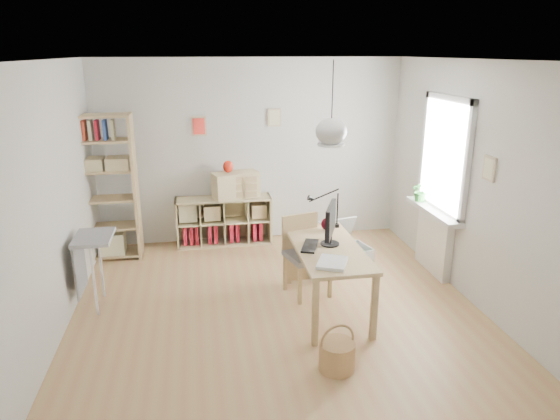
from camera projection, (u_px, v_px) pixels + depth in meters
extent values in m
plane|color=tan|center=(276.00, 306.00, 5.70)|extent=(4.50, 4.50, 0.00)
plane|color=silver|center=(251.00, 152.00, 7.41)|extent=(4.50, 0.00, 4.50)
plane|color=silver|center=(332.00, 286.00, 3.18)|extent=(4.50, 0.00, 4.50)
plane|color=silver|center=(51.00, 202.00, 4.93)|extent=(0.00, 4.50, 4.50)
plane|color=silver|center=(471.00, 183.00, 5.66)|extent=(0.00, 4.50, 4.50)
plane|color=white|center=(275.00, 59.00, 4.88)|extent=(4.50, 4.50, 0.00)
cylinder|color=black|center=(332.00, 95.00, 4.93)|extent=(0.01, 0.01, 0.68)
ellipsoid|color=white|center=(331.00, 132.00, 5.04)|extent=(0.32, 0.32, 0.27)
cube|color=white|center=(446.00, 155.00, 6.16)|extent=(0.03, 1.00, 1.30)
cube|color=white|center=(467.00, 165.00, 5.64)|extent=(0.06, 0.08, 1.46)
cube|color=white|center=(425.00, 147.00, 6.66)|extent=(0.06, 0.08, 1.46)
cube|color=white|center=(450.00, 98.00, 5.94)|extent=(0.06, 1.16, 0.08)
cube|color=white|center=(439.00, 209.00, 6.36)|extent=(0.06, 1.16, 0.08)
cube|color=white|center=(434.00, 242.00, 6.50)|extent=(0.10, 0.80, 0.80)
cube|color=white|center=(433.00, 211.00, 6.36)|extent=(0.22, 1.20, 0.06)
cube|color=tan|center=(328.00, 248.00, 5.43)|extent=(0.70, 1.50, 0.04)
cube|color=tan|center=(315.00, 313.00, 4.84)|extent=(0.06, 0.06, 0.71)
cube|color=tan|center=(289.00, 257.00, 6.15)|extent=(0.06, 0.06, 0.71)
cube|color=tan|center=(374.00, 308.00, 4.94)|extent=(0.06, 0.06, 0.71)
cube|color=tan|center=(336.00, 254.00, 6.25)|extent=(0.06, 0.06, 0.71)
cube|color=beige|center=(225.00, 242.00, 7.54)|extent=(1.40, 0.38, 0.03)
cube|color=beige|center=(223.00, 199.00, 7.33)|extent=(1.40, 0.38, 0.03)
cube|color=beige|center=(177.00, 223.00, 7.33)|extent=(0.03, 0.38, 0.72)
cube|color=beige|center=(269.00, 218.00, 7.55)|extent=(0.03, 0.38, 0.72)
cube|color=beige|center=(223.00, 217.00, 7.61)|extent=(1.40, 0.02, 0.72)
cube|color=maroon|center=(185.00, 233.00, 7.41)|extent=(0.06, 0.26, 0.30)
cube|color=maroon|center=(191.00, 233.00, 7.43)|extent=(0.05, 0.26, 0.30)
cube|color=maroon|center=(197.00, 233.00, 7.44)|extent=(0.05, 0.26, 0.30)
cube|color=maroon|center=(210.00, 232.00, 7.47)|extent=(0.05, 0.26, 0.30)
cube|color=maroon|center=(216.00, 232.00, 7.49)|extent=(0.05, 0.26, 0.30)
cube|color=maroon|center=(231.00, 231.00, 7.52)|extent=(0.06, 0.26, 0.30)
cube|color=maroon|center=(237.00, 230.00, 7.54)|extent=(0.06, 0.26, 0.30)
cube|color=maroon|center=(254.00, 229.00, 7.58)|extent=(0.06, 0.26, 0.30)
cube|color=maroon|center=(260.00, 229.00, 7.60)|extent=(0.05, 0.26, 0.30)
cube|color=tan|center=(77.00, 190.00, 6.70)|extent=(0.04, 0.38, 2.00)
cube|color=tan|center=(136.00, 187.00, 6.82)|extent=(0.04, 0.38, 2.00)
cube|color=tan|center=(114.00, 253.00, 7.05)|extent=(0.76, 0.38, 0.03)
cube|color=tan|center=(111.00, 227.00, 6.93)|extent=(0.76, 0.38, 0.03)
cube|color=tan|center=(108.00, 199.00, 6.81)|extent=(0.76, 0.38, 0.03)
cube|color=tan|center=(105.00, 170.00, 6.69)|extent=(0.76, 0.38, 0.03)
cube|color=tan|center=(102.00, 141.00, 6.56)|extent=(0.76, 0.38, 0.03)
cube|color=tan|center=(99.00, 116.00, 6.46)|extent=(0.76, 0.38, 0.03)
cube|color=navy|center=(78.00, 130.00, 6.47)|extent=(0.04, 0.18, 0.26)
cube|color=maroon|center=(84.00, 130.00, 6.49)|extent=(0.04, 0.18, 0.26)
cube|color=beige|center=(91.00, 130.00, 6.50)|extent=(0.04, 0.18, 0.26)
cube|color=maroon|center=(97.00, 130.00, 6.51)|extent=(0.04, 0.18, 0.26)
cube|color=navy|center=(105.00, 130.00, 6.53)|extent=(0.04, 0.18, 0.26)
cube|color=beige|center=(113.00, 129.00, 6.55)|extent=(0.04, 0.18, 0.26)
cube|color=gray|center=(93.00, 237.00, 5.46)|extent=(0.40, 0.55, 0.04)
cylinder|color=white|center=(94.00, 281.00, 5.38)|extent=(0.03, 0.03, 0.82)
cylinder|color=white|center=(101.00, 265.00, 5.80)|extent=(0.03, 0.03, 0.82)
cube|color=gray|center=(80.00, 266.00, 5.53)|extent=(0.02, 0.50, 0.62)
cube|color=gray|center=(307.00, 255.00, 5.84)|extent=(0.56, 0.56, 0.07)
cube|color=tan|center=(300.00, 286.00, 5.67)|extent=(0.05, 0.05, 0.46)
cube|color=tan|center=(285.00, 272.00, 6.01)|extent=(0.05, 0.05, 0.46)
cube|color=tan|center=(330.00, 279.00, 5.83)|extent=(0.05, 0.05, 0.46)
cube|color=tan|center=(314.00, 267.00, 6.17)|extent=(0.05, 0.05, 0.46)
cube|color=tan|center=(300.00, 231.00, 5.95)|extent=(0.46, 0.16, 0.42)
cylinder|color=#AE854E|center=(337.00, 356.00, 4.53)|extent=(0.33, 0.33, 0.27)
torus|color=#AE854E|center=(337.00, 341.00, 4.48)|extent=(0.33, 0.08, 0.33)
cube|color=silver|center=(347.00, 268.00, 6.66)|extent=(0.66, 0.53, 0.02)
cube|color=silver|center=(329.00, 262.00, 6.51)|extent=(0.12, 0.40, 0.30)
cube|color=silver|center=(365.00, 255.00, 6.73)|extent=(0.12, 0.40, 0.30)
cube|color=silver|center=(355.00, 264.00, 6.45)|extent=(0.57, 0.16, 0.30)
cube|color=silver|center=(340.00, 253.00, 6.78)|extent=(0.57, 0.16, 0.30)
cube|color=silver|center=(334.00, 230.00, 6.85)|extent=(0.61, 0.33, 0.38)
sphere|color=yellow|center=(341.00, 257.00, 6.49)|extent=(0.13, 0.13, 0.13)
sphere|color=blue|center=(352.00, 251.00, 6.68)|extent=(0.13, 0.13, 0.13)
sphere|color=orange|center=(347.00, 254.00, 6.57)|extent=(0.13, 0.13, 0.13)
sphere|color=#317F2E|center=(361.00, 254.00, 6.59)|extent=(0.13, 0.13, 0.13)
cylinder|color=black|center=(330.00, 244.00, 5.48)|extent=(0.21, 0.21, 0.02)
cylinder|color=black|center=(330.00, 239.00, 5.46)|extent=(0.05, 0.05, 0.09)
cube|color=black|center=(331.00, 220.00, 5.39)|extent=(0.24, 0.50, 0.34)
cube|color=black|center=(310.00, 246.00, 5.42)|extent=(0.28, 0.42, 0.02)
cylinder|color=black|center=(337.00, 226.00, 6.01)|extent=(0.06, 0.06, 0.04)
cylinder|color=black|center=(337.00, 210.00, 5.95)|extent=(0.02, 0.02, 0.40)
cone|color=black|center=(311.00, 199.00, 5.75)|extent=(0.10, 0.07, 0.09)
sphere|color=#4A091B|center=(327.00, 224.00, 5.90)|extent=(0.15, 0.15, 0.15)
cube|color=white|center=(332.00, 263.00, 4.97)|extent=(0.39, 0.43, 0.03)
cube|color=beige|center=(236.00, 185.00, 7.30)|extent=(0.72, 0.48, 0.38)
ellipsoid|color=maroon|center=(228.00, 167.00, 7.20)|extent=(0.15, 0.15, 0.18)
imported|color=#2A712A|center=(421.00, 191.00, 6.63)|extent=(0.28, 0.25, 0.28)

